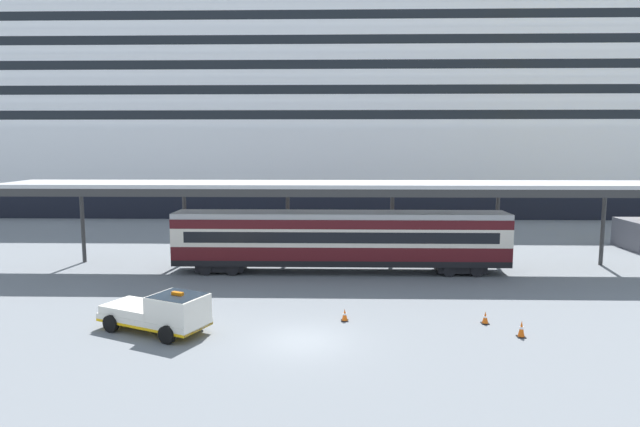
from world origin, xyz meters
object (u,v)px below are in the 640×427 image
at_px(service_truck, 162,312).
at_px(traffic_cone_near, 345,315).
at_px(train_carriage, 340,239).
at_px(cruise_ship, 186,117).
at_px(traffic_cone_far, 485,318).
at_px(traffic_cone_mid, 521,329).

height_order(service_truck, traffic_cone_near, service_truck).
relative_size(train_carriage, service_truck, 3.99).
relative_size(train_carriage, traffic_cone_near, 36.87).
xyz_separation_m(cruise_ship, traffic_cone_near, (21.27, -49.97, -12.15)).
height_order(service_truck, traffic_cone_far, service_truck).
xyz_separation_m(train_carriage, service_truck, (-8.29, -11.96, -1.32)).
bearing_deg(train_carriage, cruise_ship, 118.00).
xyz_separation_m(traffic_cone_mid, traffic_cone_far, (-1.10, 1.80, -0.08)).
bearing_deg(traffic_cone_near, traffic_cone_far, -2.06).
distance_m(traffic_cone_mid, traffic_cone_far, 2.11).
bearing_deg(cruise_ship, traffic_cone_near, -66.94).
distance_m(cruise_ship, train_carriage, 46.24).
relative_size(service_truck, traffic_cone_mid, 7.35).
height_order(traffic_cone_near, traffic_cone_mid, traffic_cone_mid).
bearing_deg(traffic_cone_near, train_carriage, 90.52).
relative_size(service_truck, traffic_cone_far, 9.30).
bearing_deg(traffic_cone_near, traffic_cone_mid, -14.56).
relative_size(train_carriage, traffic_cone_far, 37.13).
xyz_separation_m(service_truck, traffic_cone_far, (15.15, 1.58, -0.70)).
distance_m(cruise_ship, traffic_cone_near, 55.66).
distance_m(traffic_cone_near, traffic_cone_mid, 8.12).
height_order(traffic_cone_near, traffic_cone_far, traffic_cone_near).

